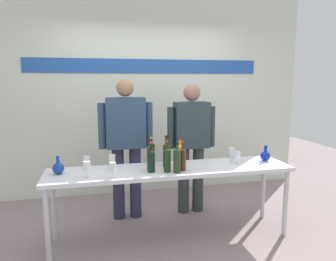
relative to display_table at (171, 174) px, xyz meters
name	(u,v)px	position (x,y,z in m)	size (l,w,h in m)	color
ground_plane	(171,237)	(0.00, 0.00, -0.71)	(10.00, 10.00, 0.00)	gray
back_wall	(147,92)	(0.00, 1.56, 0.80)	(4.84, 0.11, 3.00)	silver
display_table	(171,174)	(0.00, 0.00, 0.00)	(2.55, 0.56, 0.77)	white
decanter_blue_left	(58,168)	(-1.13, 0.05, 0.12)	(0.11, 0.11, 0.18)	#133A99
decanter_blue_right	(265,156)	(1.11, 0.05, 0.12)	(0.11, 0.11, 0.18)	#0E27B6
presenter_left	(126,139)	(-0.41, 0.61, 0.27)	(0.64, 0.22, 1.69)	#2A2941
presenter_right	(191,140)	(0.41, 0.61, 0.23)	(0.62, 0.22, 1.63)	#2E3536
wine_bottle_0	(183,158)	(0.09, -0.10, 0.19)	(0.07, 0.07, 0.29)	#462615
wine_bottle_1	(166,152)	(-0.01, 0.20, 0.19)	(0.07, 0.07, 0.30)	gold
wine_bottle_2	(151,153)	(-0.18, 0.19, 0.20)	(0.07, 0.07, 0.30)	#103717
wine_bottle_3	(151,160)	(-0.23, -0.09, 0.19)	(0.07, 0.07, 0.31)	black
wine_bottle_4	(150,157)	(-0.22, 0.00, 0.20)	(0.07, 0.07, 0.31)	#53241A
wine_bottle_5	(180,154)	(0.11, 0.05, 0.19)	(0.07, 0.07, 0.30)	gold
wine_bottle_6	(166,154)	(-0.04, 0.07, 0.20)	(0.07, 0.07, 0.33)	#542A0F
wine_bottle_7	(177,159)	(0.02, -0.17, 0.20)	(0.07, 0.07, 0.30)	#223818
wine_bottle_8	(167,159)	(-0.07, -0.12, 0.20)	(0.07, 0.07, 0.32)	#183614
wine_glass_left_0	(113,167)	(-0.61, -0.21, 0.17)	(0.06, 0.06, 0.15)	white
wine_glass_left_1	(87,166)	(-0.85, -0.13, 0.18)	(0.07, 0.07, 0.16)	white
wine_glass_left_2	(112,158)	(-0.60, 0.17, 0.16)	(0.07, 0.07, 0.14)	white
wine_glass_left_3	(86,160)	(-0.86, 0.19, 0.16)	(0.06, 0.06, 0.13)	white
wine_glass_right_0	(237,155)	(0.74, 0.00, 0.16)	(0.07, 0.07, 0.14)	white
wine_glass_right_1	(231,151)	(0.77, 0.23, 0.16)	(0.06, 0.06, 0.13)	white
wine_glass_right_2	(233,153)	(0.73, 0.08, 0.17)	(0.06, 0.06, 0.15)	white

